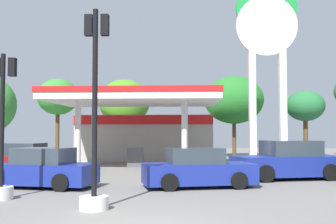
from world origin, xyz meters
TOP-DOWN VIEW (x-y plane):
  - gas_station at (-2.03, 20.64)m, footprint 9.75×12.43m
  - station_pole_sign at (5.97, 17.48)m, footprint 3.80×0.56m
  - car_0 at (1.46, 6.97)m, footprint 4.32×2.61m
  - car_1 at (-4.29, 6.60)m, footprint 4.25×2.32m
  - car_4 at (5.38, 9.84)m, footprint 4.96×3.03m
  - car_5 at (-6.89, 10.65)m, footprint 4.34×2.17m
  - traffic_signal_1 at (-1.32, 2.47)m, footprint 0.76×0.76m
  - traffic_signal_2 at (-4.51, 3.95)m, footprint 0.74×0.74m
  - tree_1 at (-10.27, 26.60)m, footprint 3.51×3.51m
  - tree_2 at (-4.41, 26.29)m, footprint 4.35×4.35m
  - tree_3 at (4.69, 24.98)m, footprint 4.73×4.73m
  - tree_4 at (10.86, 26.92)m, footprint 3.22×3.22m

SIDE VIEW (x-z plane):
  - car_1 at x=-4.29m, z-range -0.07..1.38m
  - car_0 at x=1.46m, z-range -0.07..1.38m
  - car_5 at x=-6.89m, z-range -0.07..1.44m
  - car_4 at x=5.38m, z-range -0.08..1.58m
  - traffic_signal_2 at x=-4.51m, z-range -0.79..3.62m
  - traffic_signal_1 at x=-1.32m, z-range -0.90..4.38m
  - gas_station at x=-2.03m, z-range -0.07..4.31m
  - tree_4 at x=10.86m, z-range 1.43..6.98m
  - tree_3 at x=4.69m, z-range 1.34..7.87m
  - tree_2 at x=-4.41m, z-range 1.36..7.86m
  - tree_1 at x=-10.27m, z-range 1.73..8.38m
  - station_pole_sign at x=5.97m, z-range 1.53..13.26m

